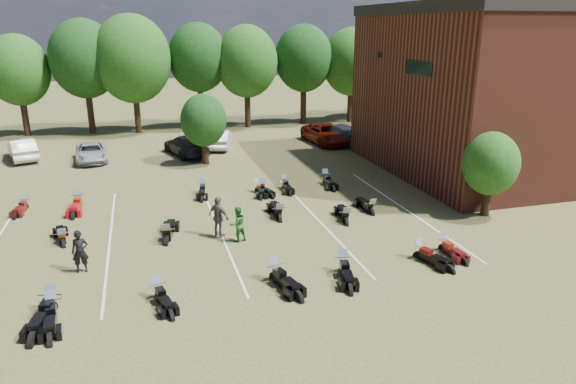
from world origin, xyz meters
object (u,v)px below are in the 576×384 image
object	(u,v)px
person_black	(80,252)
person_grey	(219,217)
motorcycle_3	(275,281)
motorcycle_14	(26,209)
motorcycle_0	(53,316)
car_4	(199,141)
person_green	(238,224)

from	to	relation	value
person_black	person_grey	xyz separation A→B (m)	(5.80, 2.08, 0.10)
motorcycle_3	motorcycle_14	xyz separation A→B (m)	(-10.75, 11.54, 0.00)
person_black	motorcycle_0	size ratio (longest dim) A/B	0.77
motorcycle_3	motorcycle_14	world-z (taller)	motorcycle_3
person_grey	motorcycle_3	world-z (taller)	person_grey
car_4	person_grey	world-z (taller)	person_grey
car_4	motorcycle_14	xyz separation A→B (m)	(-10.63, -11.69, -0.65)
car_4	motorcycle_14	world-z (taller)	car_4
person_black	motorcycle_0	world-z (taller)	person_black
car_4	motorcycle_3	distance (m)	23.23
person_green	motorcycle_3	xyz separation A→B (m)	(0.64, -4.15, -0.82)
motorcycle_0	motorcycle_3	size ratio (longest dim) A/B	0.95
person_black	motorcycle_3	world-z (taller)	person_black
motorcycle_14	motorcycle_3	bearing A→B (deg)	-37.86
person_grey	motorcycle_3	xyz separation A→B (m)	(1.37, -4.94, -0.97)
motorcycle_0	motorcycle_14	world-z (taller)	motorcycle_0
car_4	motorcycle_0	distance (m)	24.86
person_grey	person_black	bearing A→B (deg)	70.89
person_grey	motorcycle_3	bearing A→B (deg)	156.74
person_grey	motorcycle_0	xyz separation A→B (m)	(-6.46, -5.34, -0.97)
car_4	person_black	xyz separation A→B (m)	(-7.06, -20.36, 0.22)
person_black	person_green	bearing A→B (deg)	10.27
motorcycle_14	person_grey	bearing A→B (deg)	-25.98
motorcycle_0	motorcycle_14	size ratio (longest dim) A/B	1.13
person_green	car_4	bearing A→B (deg)	-110.76
car_4	person_green	world-z (taller)	person_green
person_black	motorcycle_3	size ratio (longest dim) A/B	0.73
person_black	motorcycle_0	bearing A→B (deg)	-102.41
person_black	motorcycle_3	bearing A→B (deg)	-22.67
person_green	motorcycle_14	distance (m)	12.54
person_black	person_green	world-z (taller)	person_black
person_green	motorcycle_3	bearing A→B (deg)	79.63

